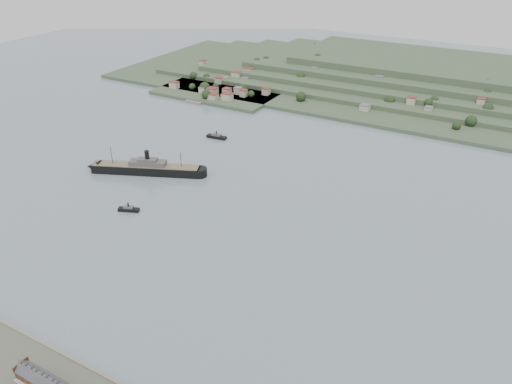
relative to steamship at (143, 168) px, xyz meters
The scene contains 5 objects.
ground 137.36m from the steamship, 12.70° to the right, with size 1400.00×1400.00×0.00m, color slate.
far_peninsula 397.42m from the steamship, 65.97° to the left, with size 760.00×309.00×30.00m.
steamship is the anchor object (origin of this frame).
tugboat 63.98m from the steamship, 59.41° to the right, with size 16.38×9.82×7.17m.
ferry_west 97.04m from the steamship, 82.96° to the left, with size 20.90×7.60×7.67m.
Camera 1 is at (138.67, -258.32, 191.87)m, focal length 35.00 mm.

